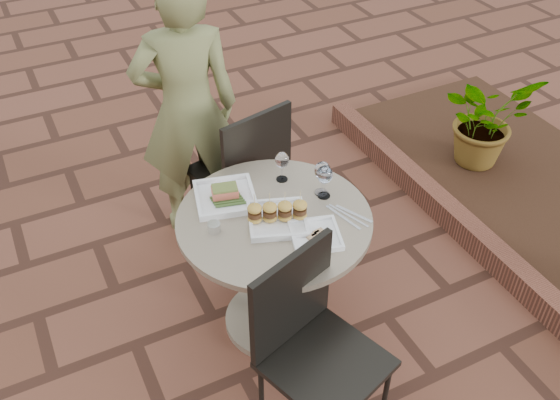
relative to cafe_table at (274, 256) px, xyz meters
name	(u,v)px	position (x,y,z in m)	size (l,w,h in m)	color
ground	(244,375)	(-0.29, -0.24, -0.48)	(60.00, 60.00, 0.00)	brown
cafe_table	(274,256)	(0.00, 0.00, 0.00)	(0.90, 0.90, 0.73)	gray
chair_far	(246,166)	(0.14, 0.64, 0.07)	(0.53, 0.53, 0.93)	black
chair_near	(310,336)	(-0.10, -0.54, 0.07)	(0.56, 0.56, 0.93)	black
diner	(187,110)	(-0.07, 0.95, 0.32)	(0.58, 0.38, 1.60)	#656738
plate_salmon	(225,196)	(-0.15, 0.21, 0.27)	(0.33, 0.33, 0.08)	white
plate_sliders	(277,215)	(0.00, -0.04, 0.29)	(0.33, 0.33, 0.17)	white
plate_tuna	(315,235)	(0.10, -0.20, 0.26)	(0.27, 0.27, 0.03)	white
wine_glass_right	(325,175)	(0.28, 0.03, 0.37)	(0.07, 0.07, 0.17)	white
wine_glass_mid	(282,161)	(0.16, 0.24, 0.36)	(0.07, 0.07, 0.16)	white
wine_glass_far	(322,172)	(0.28, 0.06, 0.37)	(0.08, 0.08, 0.18)	white
steel_ramekin	(214,227)	(-0.28, 0.03, 0.27)	(0.06, 0.06, 0.04)	silver
cutlery_set	(348,216)	(0.31, -0.14, 0.25)	(0.10, 0.23, 0.00)	silver
planter_curb	(466,229)	(1.31, 0.06, -0.41)	(0.12, 3.00, 0.15)	brown
mulch_bed	(551,202)	(2.01, 0.06, -0.45)	(1.30, 3.00, 0.06)	black
potted_plant_a	(485,119)	(1.86, 0.62, -0.10)	(0.58, 0.51, 0.65)	#33662D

